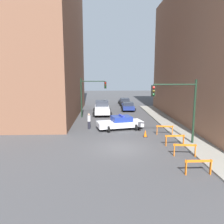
{
  "coord_description": "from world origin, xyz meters",
  "views": [
    {
      "loc": [
        -1.41,
        -16.42,
        5.73
      ],
      "look_at": [
        -0.49,
        7.93,
        1.49
      ],
      "focal_mm": 35.0,
      "sensor_mm": 36.0,
      "label": 1
    }
  ],
  "objects": [
    {
      "name": "ground_plane",
      "position": [
        0.0,
        0.0,
        0.0
      ],
      "size": [
        120.0,
        120.0,
        0.0
      ],
      "primitive_type": "plane",
      "color": "#424244"
    },
    {
      "name": "sidewalk_right",
      "position": [
        6.2,
        0.0,
        0.06
      ],
      "size": [
        2.4,
        44.0,
        0.12
      ],
      "color": "gray",
      "rests_on": "ground_plane"
    },
    {
      "name": "building_corner_left",
      "position": [
        -12.0,
        14.0,
        11.73
      ],
      "size": [
        14.0,
        20.0,
        23.45
      ],
      "color": "brown",
      "rests_on": "ground_plane"
    },
    {
      "name": "traffic_light_near",
      "position": [
        4.73,
        0.69,
        3.53
      ],
      "size": [
        3.64,
        0.35,
        5.2
      ],
      "color": "black",
      "rests_on": "sidewalk_right"
    },
    {
      "name": "traffic_light_far",
      "position": [
        -3.3,
        12.55,
        3.4
      ],
      "size": [
        3.44,
        0.35,
        5.2
      ],
      "color": "black",
      "rests_on": "ground_plane"
    },
    {
      "name": "police_car",
      "position": [
        0.28,
        5.81,
        0.72
      ],
      "size": [
        5.0,
        3.02,
        1.52
      ],
      "rotation": [
        0.0,
        0.0,
        1.8
      ],
      "color": "white",
      "rests_on": "ground_plane"
    },
    {
      "name": "white_truck",
      "position": [
        -1.68,
        14.6,
        0.91
      ],
      "size": [
        2.73,
        5.45,
        1.9
      ],
      "rotation": [
        0.0,
        0.0,
        0.03
      ],
      "color": "silver",
      "rests_on": "ground_plane"
    },
    {
      "name": "parked_car_near",
      "position": [
        2.46,
        17.96,
        0.67
      ],
      "size": [
        2.39,
        4.37,
        1.31
      ],
      "rotation": [
        0.0,
        0.0,
        -0.04
      ],
      "color": "navy",
      "rests_on": "ground_plane"
    },
    {
      "name": "parked_car_mid",
      "position": [
        2.47,
        23.98,
        0.67
      ],
      "size": [
        2.35,
        4.35,
        1.31
      ],
      "rotation": [
        0.0,
        0.0,
        0.03
      ],
      "color": "black",
      "rests_on": "ground_plane"
    },
    {
      "name": "pedestrian_crossing",
      "position": [
        -2.99,
        6.11,
        0.86
      ],
      "size": [
        0.48,
        0.48,
        1.66
      ],
      "rotation": [
        0.0,
        0.0,
        1.13
      ],
      "color": "black",
      "rests_on": "ground_plane"
    },
    {
      "name": "barrier_front",
      "position": [
        3.99,
        -4.82,
        0.62
      ],
      "size": [
        1.6,
        0.16,
        0.9
      ],
      "rotation": [
        0.0,
        0.0,
        0.0
      ],
      "color": "orange",
      "rests_on": "ground_plane"
    },
    {
      "name": "barrier_mid",
      "position": [
        4.25,
        -1.99,
        0.62
      ],
      "size": [
        1.59,
        0.35,
        0.9
      ],
      "rotation": [
        0.0,
        0.0,
        -0.13
      ],
      "color": "orange",
      "rests_on": "ground_plane"
    },
    {
      "name": "barrier_back",
      "position": [
        4.29,
        0.32,
        0.62
      ],
      "size": [
        1.6,
        0.21,
        0.9
      ],
      "rotation": [
        0.0,
        0.0,
        0.03
      ],
      "color": "orange",
      "rests_on": "ground_plane"
    },
    {
      "name": "barrier_corner",
      "position": [
        4.37,
        3.55,
        0.62
      ],
      "size": [
        1.59,
        0.36,
        0.9
      ],
      "rotation": [
        0.0,
        0.0,
        -0.14
      ],
      "color": "orange",
      "rests_on": "ground_plane"
    },
    {
      "name": "traffic_cone",
      "position": [
        2.4,
        2.93,
        0.32
      ],
      "size": [
        0.36,
        0.36,
        0.66
      ],
      "color": "black",
      "rests_on": "ground_plane"
    }
  ]
}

